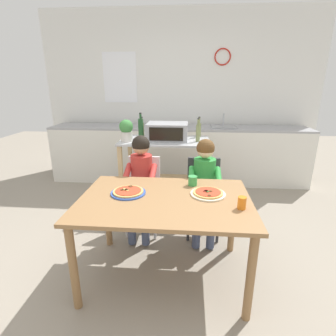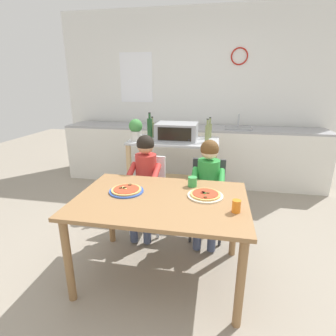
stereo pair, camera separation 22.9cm
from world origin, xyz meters
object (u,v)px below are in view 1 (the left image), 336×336
Objects in this scene: pizza_plate_cream at (208,193)px; drinking_cup_orange at (242,203)px; toaster_oven at (167,131)px; dining_table at (165,209)px; bottle_brown_beer at (141,130)px; dining_chair_left at (143,189)px; kitchen_island_cart at (165,161)px; child_in_red_shirt at (141,176)px; pizza_plate_blue_rimmed at (128,192)px; drinking_cup_green at (193,181)px; bottle_squat_spirits at (198,132)px; child_in_green_shirt at (205,179)px; potted_herb_plant at (126,130)px; dining_chair_right at (203,191)px; bottle_clear_vinegar at (199,129)px; bottle_dark_olive_oil at (142,129)px.

drinking_cup_orange reaches higher than pizza_plate_cream.
toaster_oven is 1.48m from dining_table.
bottle_brown_beer is 0.77m from dining_chair_left.
kitchen_island_cart is 1.40m from pizza_plate_cream.
child_in_red_shirt is 0.55m from pizza_plate_blue_rimmed.
kitchen_island_cart is 13.33× the size of drinking_cup_green.
drinking_cup_green is at bearing -93.43° from bottle_squat_spirits.
child_in_green_shirt is at bearing -0.97° from child_in_red_shirt.
potted_herb_plant is 1.22m from dining_chair_right.
kitchen_island_cart is 0.84m from dining_chair_right.
child_in_red_shirt is at bearing 141.12° from pizza_plate_cream.
bottle_clear_vinegar is 1.19m from dining_chair_left.
bottle_dark_olive_oil is 0.95× the size of bottle_squat_spirits.
dining_chair_right is 0.78× the size of child_in_green_shirt.
toaster_oven is 0.52m from potted_herb_plant.
dining_chair_left is at bearing 135.13° from drinking_cup_orange.
dining_chair_right is at bearing 104.70° from drinking_cup_orange.
child_in_red_shirt reaches higher than dining_chair_left.
bottle_brown_beer is 1.25× the size of pizza_plate_cream.
bottle_dark_olive_oil reaches higher than toaster_oven.
dining_table is 1.65× the size of dining_chair_right.
bottle_squat_spirits reaches higher than drinking_cup_orange.
child_in_red_shirt is at bearing -103.93° from toaster_oven.
dining_table is (0.60, -1.28, -0.40)m from potted_herb_plant.
potted_herb_plant reaches higher than child_in_green_shirt.
bottle_squat_spirits is 3.17× the size of drinking_cup_orange.
drinking_cup_green is at bearing -93.57° from bottle_clear_vinegar.
bottle_brown_beer is at bearing -152.88° from kitchen_island_cart.
potted_herb_plant reaches higher than pizza_plate_cream.
bottle_squat_spirits is 0.82m from child_in_green_shirt.
dining_chair_left and dining_chair_right have the same top height.
pizza_plate_cream is (0.06, -1.26, -0.26)m from bottle_squat_spirits.
dining_chair_right is at bearing -55.25° from kitchen_island_cart.
dining_table is 14.83× the size of drinking_cup_orange.
dining_chair_right is 0.93m from drinking_cup_orange.
child_in_red_shirt reaches higher than pizza_plate_cream.
bottle_brown_beer is 1.73m from drinking_cup_orange.
dining_chair_right is at bearing 89.99° from pizza_plate_cream.
drinking_cup_orange is at bearing -40.61° from child_in_red_shirt.
bottle_clear_vinegar is 0.25× the size of child_in_red_shirt.
bottle_squat_spirits reaches higher than bottle_dark_olive_oil.
child_in_green_shirt is at bearing 60.64° from dining_table.
dining_chair_left is 0.74m from drinking_cup_green.
dining_table is 0.69m from child_in_green_shirt.
child_in_green_shirt is at bearing -49.55° from bottle_dark_olive_oil.
child_in_red_shirt is 0.62m from drinking_cup_green.
pizza_plate_cream is 0.23m from drinking_cup_green.
child_in_red_shirt is (0.11, -0.65, -0.36)m from bottle_brown_beer.
child_in_green_shirt is at bearing 107.00° from drinking_cup_orange.
dining_chair_right is 2.86× the size of pizza_plate_cream.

